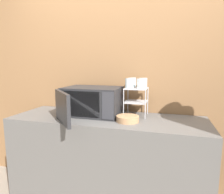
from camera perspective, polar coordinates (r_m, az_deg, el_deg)
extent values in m
cube|color=olive|center=(2.25, 1.38, 5.40)|extent=(8.00, 0.06, 2.60)
cube|color=#595654|center=(2.14, -1.31, -18.10)|extent=(1.90, 0.64, 0.94)
cube|color=#262628|center=(2.07, -5.45, -1.14)|extent=(0.57, 0.39, 0.29)
cube|color=#B7B2A8|center=(1.92, -9.28, -2.01)|extent=(0.41, 0.01, 0.25)
cube|color=#333338|center=(1.81, -1.25, -2.55)|extent=(0.11, 0.01, 0.25)
cube|color=#262628|center=(1.80, -14.01, -2.87)|extent=(0.32, 0.34, 0.28)
cylinder|color=#B2B2B7|center=(1.95, 3.31, -1.76)|extent=(0.01, 0.01, 0.28)
cylinder|color=#B2B2B7|center=(1.92, 9.49, -2.06)|extent=(0.01, 0.01, 0.28)
cylinder|color=#B2B2B7|center=(2.15, 4.56, -0.74)|extent=(0.01, 0.01, 0.28)
cylinder|color=#B2B2B7|center=(2.12, 10.16, -1.00)|extent=(0.01, 0.01, 0.28)
cube|color=#B2B2B7|center=(2.03, 6.88, -1.37)|extent=(0.21, 0.21, 0.01)
cube|color=#B2B2B7|center=(2.01, 6.95, 2.46)|extent=(0.21, 0.21, 0.01)
cylinder|color=silver|center=(1.96, 4.98, 3.92)|extent=(0.08, 0.08, 0.10)
cylinder|color=silver|center=(2.05, 8.89, 4.07)|extent=(0.08, 0.08, 0.10)
cylinder|color=silver|center=(1.94, 8.29, 3.80)|extent=(0.08, 0.08, 0.10)
cylinder|color=silver|center=(2.07, 5.73, 4.19)|extent=(0.08, 0.08, 0.10)
cylinder|color=#AD7F56|center=(1.84, 4.48, -6.90)|extent=(0.11, 0.11, 0.01)
cylinder|color=#AD7F56|center=(1.83, 4.49, -6.21)|extent=(0.21, 0.21, 0.05)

